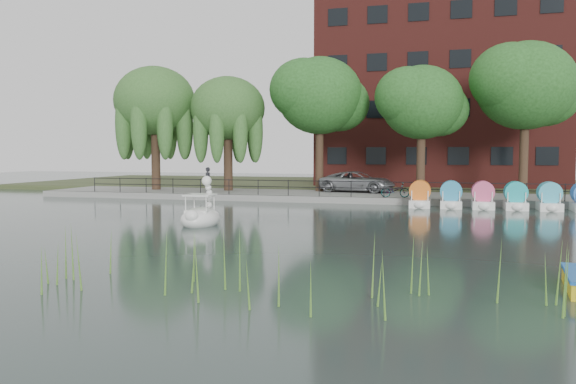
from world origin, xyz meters
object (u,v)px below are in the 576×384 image
at_px(bicycle, 395,189).
at_px(swan_boat, 201,214).
at_px(minivan, 358,180).
at_px(pedestrian, 208,178).

relative_size(bicycle, swan_boat, 0.66).
distance_m(bicycle, swan_boat, 14.27).
xyz_separation_m(minivan, bicycle, (2.87, -4.09, -0.32)).
xyz_separation_m(bicycle, swan_boat, (-7.29, -12.26, -0.44)).
xyz_separation_m(minivan, swan_boat, (-4.42, -16.35, -0.76)).
distance_m(minivan, pedestrian, 10.32).
bearing_deg(bicycle, pedestrian, 76.95).
height_order(bicycle, pedestrian, pedestrian).
xyz_separation_m(pedestrian, swan_boat, (5.44, -13.32, -0.93)).
distance_m(pedestrian, swan_boat, 14.42).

